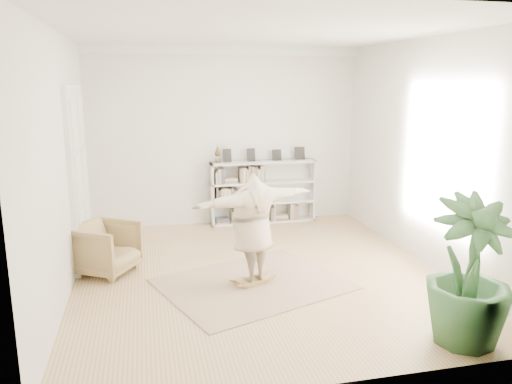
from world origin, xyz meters
TOP-DOWN VIEW (x-y plane):
  - floor at (0.00, 0.00)m, footprint 6.00×6.00m
  - room_shell at (0.00, 2.94)m, footprint 6.00×6.00m
  - doors at (-2.70, 1.30)m, footprint 0.09×1.78m
  - bookshelf at (0.74, 2.82)m, footprint 2.20×0.35m
  - armchair at (-2.30, 0.55)m, footprint 1.18×1.17m
  - rug at (-0.18, -0.41)m, footprint 3.04×2.75m
  - rocker_board at (-0.18, -0.41)m, footprint 0.53×0.42m
  - person at (-0.18, -0.41)m, footprint 2.00×1.17m
  - houseplant at (1.81, -2.55)m, footprint 0.97×0.97m

SIDE VIEW (x-z plane):
  - floor at x=0.00m, z-range 0.00..0.00m
  - rug at x=-0.18m, z-range 0.00..0.02m
  - rocker_board at x=-0.18m, z-range 0.01..0.11m
  - armchair at x=-2.30m, z-range 0.00..0.79m
  - bookshelf at x=0.74m, z-range -0.18..1.46m
  - houseplant at x=1.81m, z-range 0.00..1.70m
  - person at x=-0.18m, z-range 0.12..1.70m
  - doors at x=-2.70m, z-range -0.06..2.86m
  - room_shell at x=0.00m, z-range 0.51..6.51m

